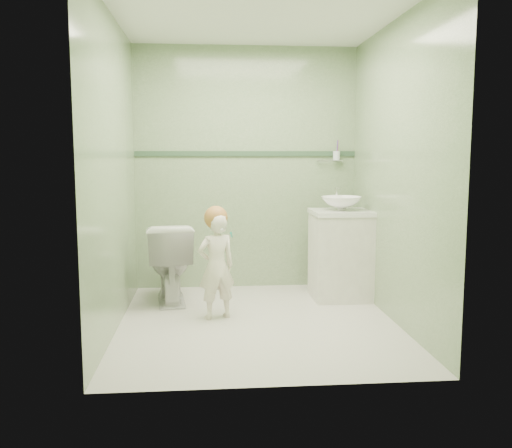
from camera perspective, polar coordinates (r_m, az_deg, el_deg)
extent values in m
plane|color=beige|center=(4.53, 0.17, -10.09)|extent=(2.50, 2.50, 0.00)
cube|color=gray|center=(5.57, -1.01, 5.71)|extent=(2.20, 0.04, 2.40)
cube|color=gray|center=(3.08, 2.31, 4.51)|extent=(2.20, 0.04, 2.40)
cube|color=gray|center=(4.36, -14.42, 5.07)|extent=(0.04, 2.50, 2.40)
cube|color=gray|center=(4.56, 14.14, 5.16)|extent=(0.04, 2.50, 2.40)
plane|color=white|center=(4.45, 0.18, 20.92)|extent=(2.50, 2.50, 0.00)
cube|color=#335037|center=(5.56, -1.00, 7.25)|extent=(2.20, 0.02, 0.05)
cube|color=silver|center=(5.24, 8.66, -3.27)|extent=(0.52, 0.50, 0.80)
cube|color=white|center=(5.18, 8.75, 1.19)|extent=(0.54, 0.52, 0.04)
imported|color=white|center=(5.17, 8.77, 2.11)|extent=(0.37, 0.37, 0.13)
cylinder|color=silver|center=(5.36, 8.27, 2.90)|extent=(0.03, 0.03, 0.18)
cylinder|color=silver|center=(5.31, 8.41, 3.72)|extent=(0.02, 0.12, 0.02)
cylinder|color=silver|center=(5.64, 7.63, 6.48)|extent=(0.26, 0.02, 0.02)
cylinder|color=silver|center=(5.63, 8.28, 6.97)|extent=(0.07, 0.07, 0.09)
cylinder|color=#DC4B3F|center=(5.64, 8.39, 7.68)|extent=(0.01, 0.01, 0.17)
cylinder|color=#613DA5|center=(5.62, 8.35, 7.68)|extent=(0.01, 0.01, 0.17)
imported|color=white|center=(5.12, -8.86, -3.91)|extent=(0.48, 0.75, 0.73)
imported|color=white|center=(4.55, -4.10, -4.37)|extent=(0.37, 0.30, 0.87)
sphere|color=#AD7235|center=(4.51, -4.15, 0.66)|extent=(0.19, 0.19, 0.19)
cylinder|color=#17927A|center=(4.41, -2.56, -1.11)|extent=(0.03, 0.14, 0.06)
cube|color=white|center=(4.43, -3.53, -0.56)|extent=(0.03, 0.02, 0.02)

